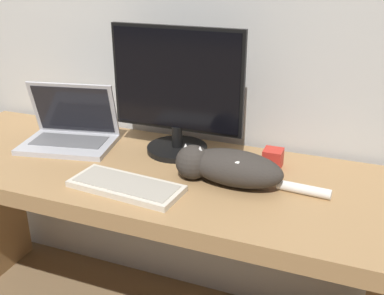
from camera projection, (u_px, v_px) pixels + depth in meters
The scene contains 7 objects.
wall_back at pixel (178, 4), 1.73m from camera, with size 6.40×0.06×2.60m.
desk at pixel (140, 202), 1.66m from camera, with size 1.79×0.64×0.78m.
monitor at pixel (177, 93), 1.64m from camera, with size 0.50×0.23×0.47m.
laptop at pixel (70, 133), 1.77m from camera, with size 0.39×0.30×0.24m.
external_keyboard at pixel (126, 186), 1.44m from camera, with size 0.38×0.18×0.02m.
cat at pixel (228, 166), 1.46m from camera, with size 0.51×0.17×0.12m.
small_toy at pixel (273, 158), 1.59m from camera, with size 0.07×0.07×0.07m.
Camera 1 is at (0.71, -0.96, 1.47)m, focal length 42.00 mm.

